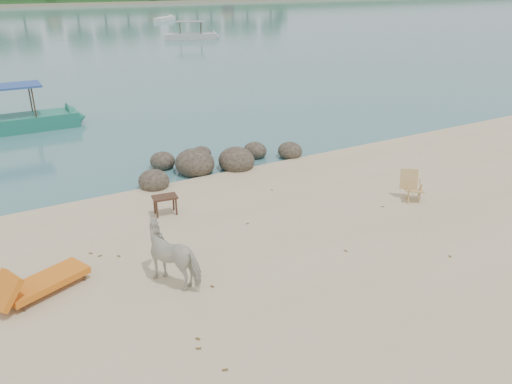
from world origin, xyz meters
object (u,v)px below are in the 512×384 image
side_table (165,206)px  deck_chair (415,187)px  lounge_chair (46,278)px  boat_near (0,94)px  cow (175,255)px  boulders (213,162)px

side_table → deck_chair: (6.72, -2.73, 0.17)m
lounge_chair → boat_near: size_ratio=0.32×
cow → boulders: bearing=-152.3°
boulders → deck_chair: (3.95, -5.51, 0.24)m
cow → side_table: (0.94, 3.26, -0.38)m
cow → lounge_chair: 2.72m
lounge_chair → boat_near: boat_near is taller
boulders → cow: (-3.72, -6.04, 0.46)m
boulders → lounge_chair: size_ratio=2.98×
boat_near → deck_chair: bearing=-54.8°
boulders → boat_near: (-5.82, 8.57, 1.41)m
boulders → side_table: 3.93m
cow → boat_near: 14.80m
boulders → boat_near: size_ratio=0.96×
cow → side_table: size_ratio=2.32×
boulders → lounge_chair: bearing=-140.9°
cow → deck_chair: bearing=153.3°
cow → deck_chair: 7.69m
side_table → boat_near: size_ratio=0.10×
side_table → boat_near: 11.83m
cow → lounge_chair: cow is taller
deck_chair → side_table: bearing=-163.8°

